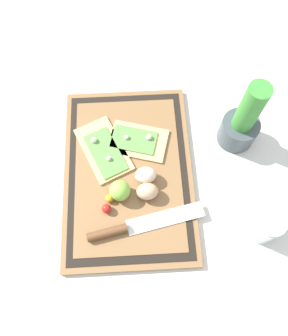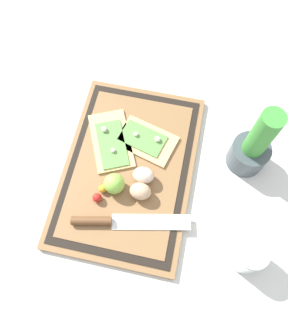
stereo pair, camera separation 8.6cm
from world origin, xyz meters
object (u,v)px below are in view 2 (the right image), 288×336
object	(u,v)px
herb_pot	(253,148)
pizza_slice_far	(146,140)
egg_brown	(140,191)
lime	(114,184)
knife	(111,221)
sauce_jar	(247,255)
egg_pink	(143,175)
cherry_tomato_red	(97,198)
cherry_tomato_yellow	(103,189)
pizza_slice_near	(111,141)

from	to	relation	value
herb_pot	pizza_slice_far	bearing A→B (deg)	-88.54
egg_brown	lime	xyz separation A→B (m)	(-0.00, -0.07, 0.01)
knife	sauce_jar	xyz separation A→B (m)	(0.01, 0.34, 0.01)
herb_pot	sauce_jar	world-z (taller)	herb_pot
lime	pizza_slice_far	bearing A→B (deg)	161.25
knife	egg_pink	size ratio (longest dim) A/B	5.32
herb_pot	egg_brown	bearing A→B (deg)	-58.09
lime	knife	bearing A→B (deg)	8.62
egg_brown	lime	bearing A→B (deg)	-93.56
egg_brown	knife	bearing A→B (deg)	-32.42
pizza_slice_far	sauce_jar	xyz separation A→B (m)	(0.25, 0.30, 0.02)
knife	herb_pot	xyz separation A→B (m)	(-0.25, 0.31, 0.05)
cherry_tomato_red	herb_pot	world-z (taller)	herb_pot
lime	cherry_tomato_yellow	xyz separation A→B (m)	(0.01, -0.03, -0.02)
pizza_slice_near	cherry_tomato_yellow	bearing A→B (deg)	5.52
herb_pot	cherry_tomato_yellow	bearing A→B (deg)	-64.39
pizza_slice_far	knife	world-z (taller)	pizza_slice_far
pizza_slice_near	pizza_slice_far	bearing A→B (deg)	104.02
pizza_slice_far	egg_pink	bearing A→B (deg)	8.74
pizza_slice_far	herb_pot	world-z (taller)	herb_pot
egg_brown	lime	distance (m)	0.07
egg_pink	lime	bearing A→B (deg)	-59.43
herb_pot	sauce_jar	distance (m)	0.27
cherry_tomato_yellow	sauce_jar	world-z (taller)	sauce_jar
knife	pizza_slice_far	bearing A→B (deg)	171.33
egg_brown	sauce_jar	bearing A→B (deg)	70.20
egg_brown	herb_pot	world-z (taller)	herb_pot
pizza_slice_near	cherry_tomato_red	world-z (taller)	same
pizza_slice_near	lime	xyz separation A→B (m)	(0.13, 0.04, 0.02)
pizza_slice_far	lime	distance (m)	0.16
egg_brown	cherry_tomato_red	world-z (taller)	egg_brown
egg_pink	lime	world-z (taller)	lime
sauce_jar	egg_brown	bearing A→B (deg)	-109.80
pizza_slice_near	pizza_slice_far	size ratio (longest dim) A/B	1.17
pizza_slice_far	lime	world-z (taller)	lime
egg_brown	sauce_jar	size ratio (longest dim) A/B	0.62
pizza_slice_far	sauce_jar	distance (m)	0.39
sauce_jar	lime	bearing A→B (deg)	-106.76
lime	sauce_jar	distance (m)	0.37
pizza_slice_far	knife	size ratio (longest dim) A/B	0.60
cherry_tomato_red	lime	bearing A→B (deg)	138.97
cherry_tomato_yellow	lime	bearing A→B (deg)	116.61
egg_brown	pizza_slice_near	bearing A→B (deg)	-139.47
cherry_tomato_red	sauce_jar	xyz separation A→B (m)	(0.06, 0.39, 0.01)
egg_pink	cherry_tomato_red	bearing A→B (deg)	-51.90
pizza_slice_far	cherry_tomato_red	world-z (taller)	same
egg_brown	cherry_tomato_yellow	xyz separation A→B (m)	(0.01, -0.10, -0.01)
knife	cherry_tomato_red	bearing A→B (deg)	-135.51
pizza_slice_far	cherry_tomato_yellow	bearing A→B (deg)	-25.84
pizza_slice_far	sauce_jar	bearing A→B (deg)	49.64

